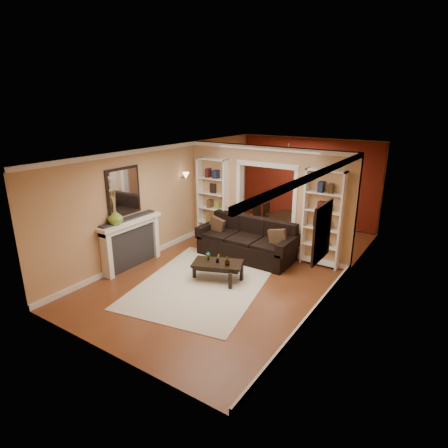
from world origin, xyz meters
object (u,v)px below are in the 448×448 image
Objects in this scene: sofa at (246,239)px; bookshelf_left at (213,200)px; coffee_table at (218,271)px; fireplace at (132,244)px; bookshelf_right at (323,219)px; dining_table at (284,225)px.

sofa is 1.66m from bookshelf_left.
fireplace reaches higher than coffee_table.
bookshelf_left is at bearing 180.00° from bookshelf_right.
fireplace is (-2.05, -0.54, 0.38)m from coffee_table.
bookshelf_right is at bearing 0.00° from bookshelf_left.
sofa reaches higher than dining_table.
bookshelf_left is 1.00× the size of bookshelf_right.
dining_table is at bearing 47.55° from bookshelf_left.
sofa is 1.06× the size of bookshelf_left.
bookshelf_right is 1.35× the size of fireplace.
sofa is at bearing 72.51° from coffee_table.
sofa is at bearing -22.44° from bookshelf_left.
bookshelf_left is 3.10m from bookshelf_right.
bookshelf_left is at bearing 157.56° from sofa.
bookshelf_left is 2.33m from dining_table.
coffee_table is at bearing -85.67° from sofa.
coffee_table is 0.74× the size of dining_table.
fireplace is at bearing 172.92° from coffee_table.
bookshelf_left is at bearing 77.95° from fireplace.
bookshelf_right is at bearing 34.80° from fireplace.
coffee_table is 0.46× the size of bookshelf_left.
dining_table is (1.45, 1.59, -0.89)m from bookshelf_left.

